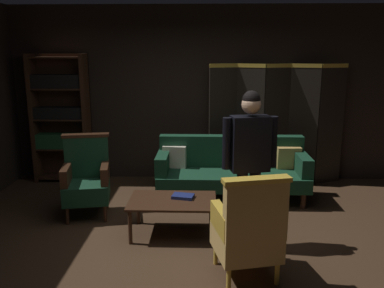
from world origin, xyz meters
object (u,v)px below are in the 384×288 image
Objects in this scene: folding_screen at (276,122)px; armchair_wing_left at (87,178)px; bookshelf at (61,116)px; coffee_table at (173,204)px; armchair_gilt_accent at (249,229)px; standing_figure at (250,155)px; velvet_couch at (232,168)px; book_navy_cloth at (183,196)px.

folding_screen is 3.05m from armchair_wing_left.
bookshelf is 2.05× the size of coffee_table.
bookshelf is 1.97× the size of armchair_wing_left.
standing_figure is (0.06, 0.66, 0.54)m from armchair_gilt_accent.
folding_screen is 2.15× the size of coffee_table.
armchair_gilt_accent is 0.61× the size of standing_figure.
folding_screen reaches higher than velvet_couch.
armchair_gilt_accent is (0.77, -0.91, 0.12)m from coffee_table.
standing_figure is (0.08, -1.47, 0.57)m from velvet_couch.
book_navy_cloth is (2.06, -1.89, -0.63)m from bookshelf.
armchair_gilt_accent is at bearing -89.55° from velvet_couch.
bookshelf is 0.97× the size of velvet_couch.
folding_screen is 1.05× the size of bookshelf.
armchair_gilt_accent reaches higher than coffee_table.
coffee_table is 1.20m from armchair_gilt_accent.
book_navy_cloth is at bearing 29.34° from coffee_table.
standing_figure is (0.84, -0.25, 0.65)m from coffee_table.
armchair_wing_left is 4.24× the size of book_navy_cloth.
bookshelf is 1.97× the size of armchair_gilt_accent.
book_navy_cloth is (-0.64, -1.15, -0.01)m from velvet_couch.
velvet_couch is 1.58m from standing_figure.
standing_figure is at bearing -22.06° from armchair_wing_left.
velvet_couch is at bearing 90.45° from armchair_gilt_accent.
armchair_wing_left is at bearing -160.85° from velvet_couch.
coffee_table is 0.15m from book_navy_cloth.
armchair_gilt_accent is 2.42m from armchair_wing_left.
armchair_wing_left is (-2.66, -1.42, -0.50)m from folding_screen.
bookshelf reaches higher than standing_figure.
armchair_wing_left reaches higher than coffee_table.
standing_figure reaches higher than velvet_couch.
armchair_wing_left is 0.61× the size of standing_figure.
velvet_couch reaches higher than book_navy_cloth.
bookshelf is at bearing 134.76° from coffee_table.
armchair_gilt_accent is at bearing -46.59° from bookshelf.
armchair_gilt_accent is (0.02, -2.13, 0.04)m from velvet_couch.
bookshelf is at bearing 137.42° from book_navy_cloth.
bookshelf reaches higher than coffee_table.
armchair_wing_left reaches higher than velvet_couch.
armchair_wing_left is (-1.93, 1.47, 0.00)m from armchair_gilt_accent.
bookshelf reaches higher than velvet_couch.
bookshelf is (-3.45, -0.01, 0.08)m from folding_screen.
armchair_wing_left is (-1.91, -0.66, 0.04)m from velvet_couch.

